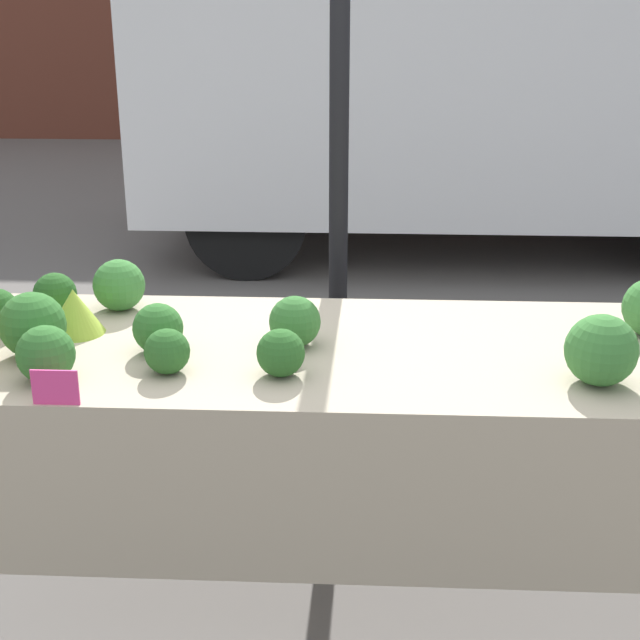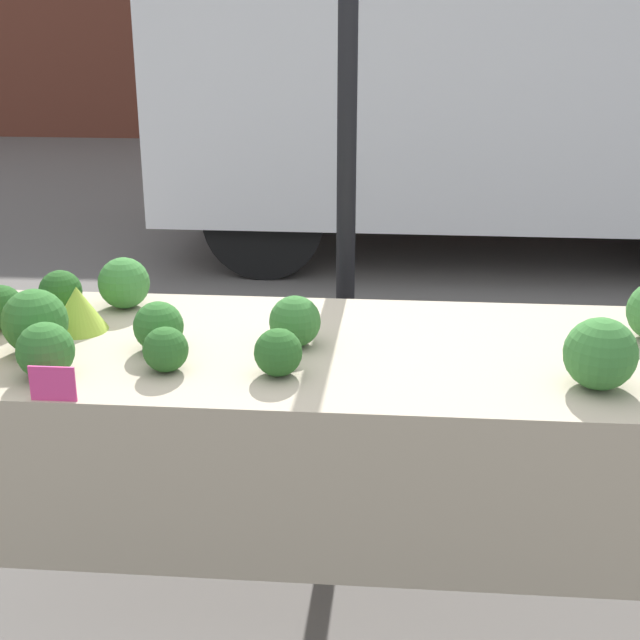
# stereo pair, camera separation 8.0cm
# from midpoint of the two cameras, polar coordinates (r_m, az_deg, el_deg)

# --- Properties ---
(ground_plane) EXTENTS (40.00, 40.00, 0.00)m
(ground_plane) POSITION_cam_midpoint_polar(r_m,az_deg,el_deg) (2.96, 0.81, -17.03)
(ground_plane) COLOR slate
(tent_pole) EXTENTS (0.07, 0.07, 2.49)m
(tent_pole) POSITION_cam_midpoint_polar(r_m,az_deg,el_deg) (3.23, 2.44, 10.47)
(tent_pole) COLOR black
(tent_pole) RESTS_ON ground_plane
(parked_truck) EXTENTS (4.69, 2.23, 2.51)m
(parked_truck) POSITION_cam_midpoint_polar(r_m,az_deg,el_deg) (6.66, 10.47, 16.01)
(parked_truck) COLOR white
(parked_truck) RESTS_ON ground_plane
(market_table) EXTENTS (2.31, 0.85, 0.84)m
(market_table) POSITION_cam_midpoint_polar(r_m,az_deg,el_deg) (2.52, 0.78, -4.33)
(market_table) COLOR tan
(market_table) RESTS_ON ground_plane
(romanesco_head) EXTENTS (0.17, 0.17, 0.14)m
(romanesco_head) POSITION_cam_midpoint_polar(r_m,az_deg,el_deg) (2.73, -14.42, 0.71)
(romanesco_head) COLOR #93B238
(romanesco_head) RESTS_ON market_table
(broccoli_head_0) EXTENTS (0.16, 0.16, 0.16)m
(broccoli_head_0) POSITION_cam_midpoint_polar(r_m,az_deg,el_deg) (2.89, -11.67, 2.33)
(broccoli_head_0) COLOR #387533
(broccoli_head_0) RESTS_ON market_table
(broccoli_head_1) EXTENTS (0.15, 0.15, 0.15)m
(broccoli_head_1) POSITION_cam_midpoint_polar(r_m,az_deg,el_deg) (2.41, -16.27, -1.90)
(broccoli_head_1) COLOR #2D6628
(broccoli_head_1) RESTS_ON market_table
(broccoli_head_2) EXTENTS (0.13, 0.13, 0.13)m
(broccoli_head_2) POSITION_cam_midpoint_polar(r_m,az_deg,el_deg) (2.81, -18.97, 0.77)
(broccoli_head_2) COLOR #23511E
(broccoli_head_2) RESTS_ON market_table
(broccoli_head_3) EXTENTS (0.13, 0.13, 0.13)m
(broccoli_head_3) POSITION_cam_midpoint_polar(r_m,az_deg,el_deg) (2.33, -1.72, -2.09)
(broccoli_head_3) COLOR #285B23
(broccoli_head_3) RESTS_ON market_table
(broccoli_head_4) EXTENTS (0.15, 0.15, 0.15)m
(broccoli_head_4) POSITION_cam_midpoint_polar(r_m,az_deg,el_deg) (2.52, -0.72, -0.13)
(broccoli_head_4) COLOR #336B2D
(broccoli_head_4) RESTS_ON market_table
(broccoli_head_5) EXTENTS (0.18, 0.18, 0.18)m
(broccoli_head_5) POSITION_cam_midpoint_polar(r_m,az_deg,el_deg) (2.58, -16.95, -0.09)
(broccoli_head_5) COLOR #2D6628
(broccoli_head_5) RESTS_ON market_table
(broccoli_head_6) EXTENTS (0.12, 0.12, 0.12)m
(broccoli_head_6) POSITION_cam_midpoint_polar(r_m,az_deg,el_deg) (2.39, -8.92, -1.88)
(broccoli_head_6) COLOR #285B23
(broccoli_head_6) RESTS_ON market_table
(broccoli_head_7) EXTENTS (0.13, 0.13, 0.13)m
(broccoli_head_7) POSITION_cam_midpoint_polar(r_m,az_deg,el_deg) (2.90, -15.52, 1.78)
(broccoli_head_7) COLOR #23511E
(broccoli_head_7) RESTS_ON market_table
(broccoli_head_8) EXTENTS (0.14, 0.14, 0.14)m
(broccoli_head_8) POSITION_cam_midpoint_polar(r_m,az_deg,el_deg) (2.53, -9.41, -0.41)
(broccoli_head_8) COLOR #2D6628
(broccoli_head_8) RESTS_ON market_table
(broccoli_head_9) EXTENTS (0.19, 0.19, 0.19)m
(broccoli_head_9) POSITION_cam_midpoint_polar(r_m,az_deg,el_deg) (2.37, 18.43, -2.07)
(broccoli_head_9) COLOR #387533
(broccoli_head_9) RESTS_ON market_table
(price_sign) EXTENTS (0.12, 0.01, 0.09)m
(price_sign) POSITION_cam_midpoint_polar(r_m,az_deg,el_deg) (2.28, -15.79, -3.95)
(price_sign) COLOR #E53D84
(price_sign) RESTS_ON market_table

